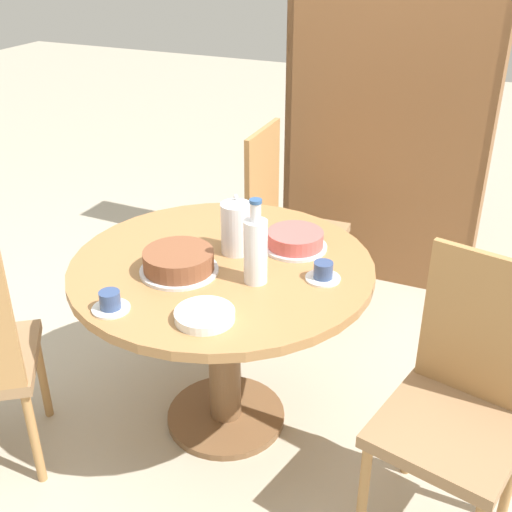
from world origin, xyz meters
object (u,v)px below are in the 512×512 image
at_px(coffee_pot, 236,226).
at_px(cup_a, 323,273).
at_px(chair_c, 460,402).
at_px(cake_main, 179,262).
at_px(chair_a, 286,222).
at_px(cup_b, 110,303).
at_px(water_bottle, 256,249).
at_px(cake_second, 295,240).
at_px(bookshelf, 389,110).

relative_size(coffee_pot, cup_a, 1.88).
xyz_separation_m(chair_c, cake_main, (-1.00, 0.01, 0.28)).
height_order(chair_a, cup_a, chair_a).
relative_size(chair_a, cup_b, 7.89).
height_order(chair_c, water_bottle, water_bottle).
bearing_deg(cake_second, coffee_pot, -148.69).
xyz_separation_m(coffee_pot, cake_main, (-0.12, -0.22, -0.07)).
height_order(chair_c, cake_main, chair_c).
relative_size(bookshelf, cup_b, 16.27).
relative_size(chair_a, bookshelf, 0.48).
height_order(chair_c, cup_b, chair_c).
bearing_deg(cake_second, cup_a, -46.64).
relative_size(bookshelf, water_bottle, 6.55).
height_order(chair_c, cake_second, chair_c).
relative_size(water_bottle, cake_main, 1.09).
height_order(coffee_pot, cake_second, coffee_pot).
bearing_deg(cake_second, chair_a, 113.75).
relative_size(cake_main, cake_second, 1.15).
relative_size(bookshelf, coffee_pot, 8.63).
bearing_deg(chair_a, cake_main, 177.75).
distance_m(cake_main, cup_b, 0.31).
height_order(bookshelf, cake_main, bookshelf).
distance_m(cake_main, cup_a, 0.51).
height_order(bookshelf, cup_a, bookshelf).
height_order(chair_c, bookshelf, bookshelf).
height_order(cake_main, cake_second, cake_main).
height_order(chair_a, coffee_pot, coffee_pot).
xyz_separation_m(chair_c, bookshelf, (-0.66, 1.64, 0.45)).
bearing_deg(water_bottle, bookshelf, 87.69).
height_order(cake_main, cup_b, cake_main).
xyz_separation_m(coffee_pot, water_bottle, (0.15, -0.17, 0.02)).
xyz_separation_m(chair_c, water_bottle, (-0.73, 0.06, 0.36)).
bearing_deg(cake_main, cup_b, -103.82).
relative_size(bookshelf, cake_second, 8.24).
relative_size(coffee_pot, water_bottle, 0.76).
bearing_deg(water_bottle, cup_a, 26.96).
bearing_deg(cup_a, chair_a, 118.64).
distance_m(chair_a, coffee_pot, 0.88).
xyz_separation_m(cake_main, cake_second, (0.31, 0.34, -0.01)).
relative_size(chair_c, water_bottle, 3.18).
bearing_deg(cup_b, cake_second, 59.11).
distance_m(chair_a, cake_second, 0.80).
height_order(chair_a, cake_main, chair_a).
bearing_deg(chair_a, cup_b, 174.63).
xyz_separation_m(chair_a, cake_main, (-0.01, -1.02, 0.28)).
xyz_separation_m(chair_a, cup_b, (-0.08, -1.33, 0.26)).
xyz_separation_m(chair_c, cup_a, (-0.52, 0.16, 0.26)).
bearing_deg(bookshelf, chair_c, 112.00).
xyz_separation_m(water_bottle, cake_main, (-0.27, -0.05, -0.08)).
relative_size(chair_c, coffee_pot, 4.18).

